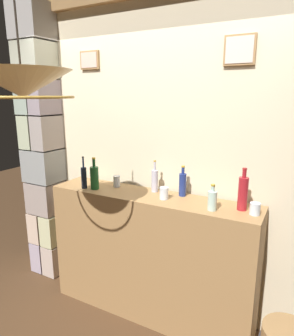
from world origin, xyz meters
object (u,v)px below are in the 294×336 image
liquor_bottle_bourbon (155,180)px  liquor_bottle_scotch (183,184)px  glass_tumbler_highball (164,193)px  glass_tumbler_shot (255,209)px  liquor_bottle_amaro (94,177)px  liquor_bottle_rum (243,193)px  liquor_bottle_rye (84,177)px  liquor_bottle_vermouth (212,200)px  pendant_lamp (22,85)px  glass_tumbler_rocks (117,181)px

liquor_bottle_bourbon → liquor_bottle_scotch: size_ratio=1.08×
glass_tumbler_highball → glass_tumbler_shot: (0.71, 0.01, -0.01)m
glass_tumbler_shot → liquor_bottle_amaro: bearing=-177.8°
liquor_bottle_bourbon → liquor_bottle_rum: liquor_bottle_rum is taller
liquor_bottle_bourbon → liquor_bottle_rye: liquor_bottle_rye is taller
liquor_bottle_vermouth → pendant_lamp: size_ratio=0.33×
liquor_bottle_rum → glass_tumbler_rocks: bearing=177.7°
glass_tumbler_highball → glass_tumbler_shot: 0.71m
glass_tumbler_highball → liquor_bottle_amaro: bearing=-175.9°
liquor_bottle_scotch → pendant_lamp: size_ratio=0.43×
liquor_bottle_amaro → glass_tumbler_highball: liquor_bottle_amaro is taller
liquor_bottle_rye → liquor_bottle_vermouth: liquor_bottle_rye is taller
glass_tumbler_highball → pendant_lamp: pendant_lamp is taller
glass_tumbler_rocks → glass_tumbler_highball: (0.53, -0.10, -0.00)m
liquor_bottle_scotch → glass_tumbler_rocks: liquor_bottle_scotch is taller
liquor_bottle_rye → glass_tumbler_rocks: bearing=37.2°
liquor_bottle_scotch → liquor_bottle_vermouth: liquor_bottle_scotch is taller
liquor_bottle_scotch → glass_tumbler_shot: (0.61, -0.14, -0.06)m
liquor_bottle_rye → glass_tumbler_highball: liquor_bottle_rye is taller
liquor_bottle_amaro → pendant_lamp: 1.14m
liquor_bottle_scotch → liquor_bottle_rye: size_ratio=0.88×
liquor_bottle_amaro → liquor_bottle_bourbon: bearing=20.1°
liquor_bottle_bourbon → liquor_bottle_amaro: (-0.51, -0.19, 0.01)m
liquor_bottle_scotch → glass_tumbler_highball: size_ratio=2.60×
pendant_lamp → glass_tumbler_rocks: bearing=90.4°
liquor_bottle_rum → liquor_bottle_vermouth: 0.23m
liquor_bottle_amaro → glass_tumbler_rocks: bearing=47.8°
liquor_bottle_vermouth → pendant_lamp: (-0.94, -0.81, 0.81)m
liquor_bottle_bourbon → pendant_lamp: size_ratio=0.47×
liquor_bottle_rum → pendant_lamp: bearing=-141.0°
liquor_bottle_amaro → pendant_lamp: size_ratio=0.48×
liquor_bottle_vermouth → glass_tumbler_rocks: (-0.95, 0.16, -0.03)m
liquor_bottle_amaro → liquor_bottle_vermouth: 1.09m
liquor_bottle_scotch → glass_tumbler_shot: size_ratio=2.99×
liquor_bottle_amaro → liquor_bottle_rye: size_ratio=0.99×
liquor_bottle_scotch → liquor_bottle_rye: (-0.87, -0.22, 0.00)m
liquor_bottle_bourbon → liquor_bottle_amaro: bearing=-159.9°
liquor_bottle_vermouth → glass_tumbler_rocks: size_ratio=1.92×
liquor_bottle_bourbon → glass_tumbler_rocks: 0.38m
liquor_bottle_rum → glass_tumbler_rocks: (-1.14, 0.05, -0.08)m
liquor_bottle_bourbon → liquor_bottle_rye: bearing=-160.6°
glass_tumbler_rocks → glass_tumbler_shot: bearing=-4.5°
glass_tumbler_rocks → glass_tumbler_highball: bearing=-10.9°
liquor_bottle_amaro → liquor_bottle_rye: bearing=-164.5°
glass_tumbler_rocks → liquor_bottle_bourbon: bearing=5.5°
liquor_bottle_rum → pendant_lamp: pendant_lamp is taller
liquor_bottle_rye → liquor_bottle_scotch: bearing=14.5°
liquor_bottle_vermouth → liquor_bottle_rum: bearing=29.8°
liquor_bottle_scotch → glass_tumbler_highball: 0.19m
pendant_lamp → liquor_bottle_vermouth: bearing=40.7°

